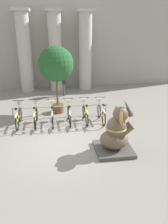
# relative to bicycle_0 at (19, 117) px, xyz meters

# --- Properties ---
(ground_plane) EXTENTS (60.00, 60.00, 0.00)m
(ground_plane) POSITION_rel_bicycle_0_xyz_m (1.81, -1.83, -0.40)
(ground_plane) COLOR gray
(building_facade) EXTENTS (20.00, 0.20, 6.00)m
(building_facade) POSITION_rel_bicycle_0_xyz_m (1.81, 6.77, 2.60)
(building_facade) COLOR #A39E8E
(building_facade) RESTS_ON ground_plane
(column_left) EXTENTS (1.07, 1.07, 5.16)m
(column_left) POSITION_rel_bicycle_0_xyz_m (-0.17, 5.77, 2.22)
(column_left) COLOR #BCB7A8
(column_left) RESTS_ON ground_plane
(column_middle) EXTENTS (1.07, 1.07, 5.16)m
(column_middle) POSITION_rel_bicycle_0_xyz_m (1.81, 5.77, 2.22)
(column_middle) COLOR #BCB7A8
(column_middle) RESTS_ON ground_plane
(column_right) EXTENTS (1.07, 1.07, 5.16)m
(column_right) POSITION_rel_bicycle_0_xyz_m (3.79, 5.77, 2.22)
(column_right) COLOR #BCB7A8
(column_right) RESTS_ON ground_plane
(bike_rack) EXTENTS (4.29, 0.05, 0.77)m
(bike_rack) POSITION_rel_bicycle_0_xyz_m (1.84, 0.12, 0.21)
(bike_rack) COLOR gray
(bike_rack) RESTS_ON ground_plane
(bicycle_0) EXTENTS (0.48, 1.65, 1.03)m
(bicycle_0) POSITION_rel_bicycle_0_xyz_m (0.00, 0.00, 0.00)
(bicycle_0) COLOR black
(bicycle_0) RESTS_ON ground_plane
(bicycle_1) EXTENTS (0.48, 1.65, 1.03)m
(bicycle_1) POSITION_rel_bicycle_0_xyz_m (0.74, 0.03, 0.00)
(bicycle_1) COLOR black
(bicycle_1) RESTS_ON ground_plane
(bicycle_2) EXTENTS (0.48, 1.65, 1.03)m
(bicycle_2) POSITION_rel_bicycle_0_xyz_m (1.48, -0.01, 0.00)
(bicycle_2) COLOR black
(bicycle_2) RESTS_ON ground_plane
(bicycle_3) EXTENTS (0.48, 1.65, 1.03)m
(bicycle_3) POSITION_rel_bicycle_0_xyz_m (2.21, -0.02, 0.00)
(bicycle_3) COLOR black
(bicycle_3) RESTS_ON ground_plane
(bicycle_4) EXTENTS (0.48, 1.65, 1.03)m
(bicycle_4) POSITION_rel_bicycle_0_xyz_m (2.95, 0.01, 0.00)
(bicycle_4) COLOR black
(bicycle_4) RESTS_ON ground_plane
(bicycle_5) EXTENTS (0.48, 1.65, 1.03)m
(bicycle_5) POSITION_rel_bicycle_0_xyz_m (3.69, -0.03, 0.00)
(bicycle_5) COLOR black
(bicycle_5) RESTS_ON ground_plane
(elephant_statue) EXTENTS (1.27, 1.27, 1.92)m
(elephant_statue) POSITION_rel_bicycle_0_xyz_m (3.62, -2.67, 0.25)
(elephant_statue) COLOR #4C4742
(elephant_statue) RESTS_ON ground_plane
(person_pedestrian) EXTENTS (0.22, 0.47, 1.64)m
(person_pedestrian) POSITION_rel_bicycle_0_xyz_m (2.20, 4.32, 0.57)
(person_pedestrian) COLOR brown
(person_pedestrian) RESTS_ON ground_plane
(potted_tree) EXTENTS (1.68, 1.68, 3.28)m
(potted_tree) POSITION_rel_bicycle_0_xyz_m (1.75, 1.39, 1.97)
(potted_tree) COLOR brown
(potted_tree) RESTS_ON ground_plane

